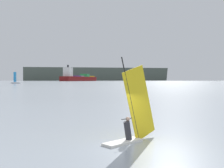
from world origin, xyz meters
TOP-DOWN VIEW (x-y plane):
  - ground_plane at (0.00, 0.00)m, footprint 4000.00×4000.00m
  - windsurfer at (-0.24, 1.43)m, footprint 3.40×2.19m
  - cargo_ship at (62.48, 657.57)m, footprint 106.41×142.45m
  - distant_headland at (280.40, 1052.80)m, footprint 769.49×302.45m
  - small_sailboat at (-32.52, 207.26)m, footprint 7.99×5.01m

SIDE VIEW (x-z plane):
  - ground_plane at x=0.00m, z-range 0.00..0.00m
  - small_sailboat at x=-32.52m, z-range -4.31..6.30m
  - windsurfer at x=-0.24m, z-range -1.10..3.37m
  - cargo_ship at x=62.48m, z-range -10.80..27.42m
  - distant_headland at x=280.40m, z-range 0.00..48.31m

